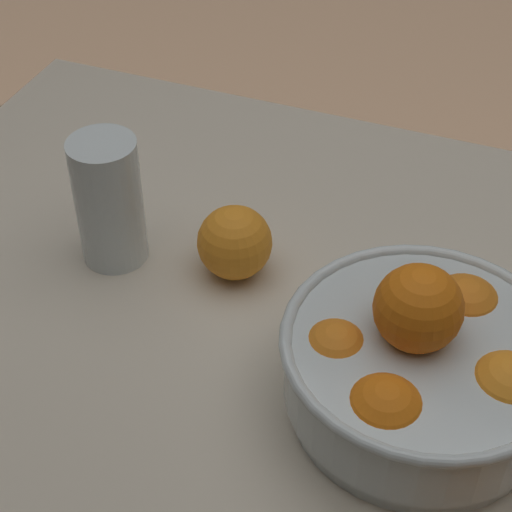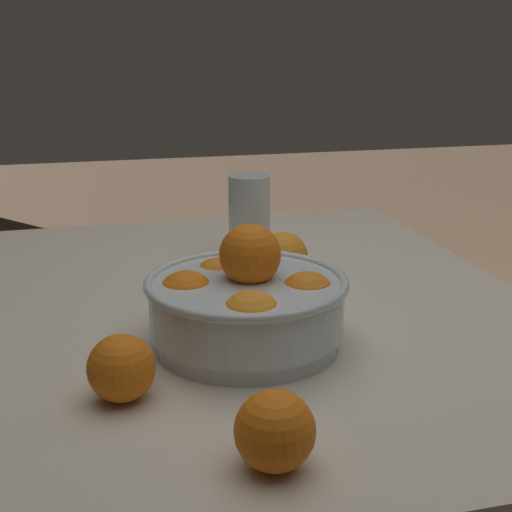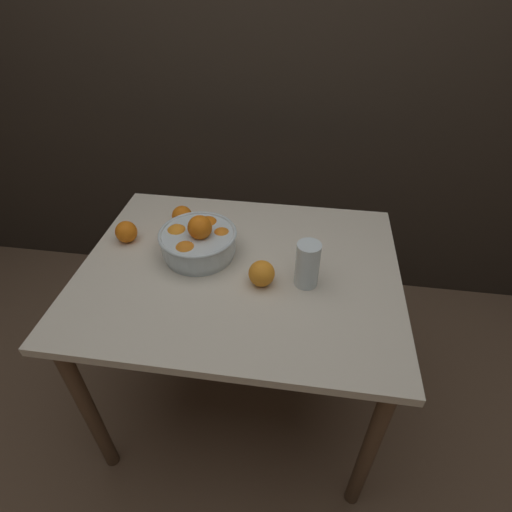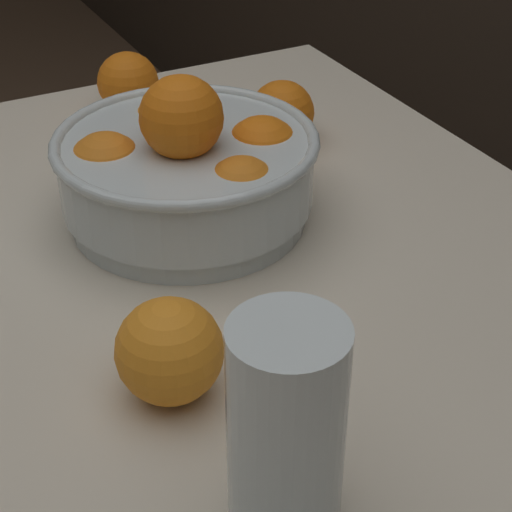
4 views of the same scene
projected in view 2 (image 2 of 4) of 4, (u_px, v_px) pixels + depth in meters
The scene contains 6 objects.
dining_table at pixel (257, 361), 1.12m from camera, with size 1.06×0.84×0.77m.
fruit_bowl at pixel (245, 304), 0.92m from camera, with size 0.26×0.26×0.16m.
juice_glass at pixel (249, 221), 1.29m from camera, with size 0.08×0.08×0.15m.
orange_loose_near_bowl at pixel (283, 257), 1.17m from camera, with size 0.08×0.08×0.08m, color orange.
orange_loose_front at pixel (275, 431), 0.66m from camera, with size 0.08×0.08×0.08m, color orange.
orange_loose_aside at pixel (121, 368), 0.79m from camera, with size 0.08×0.08×0.08m, color orange.
Camera 2 is at (-0.99, 0.25, 1.17)m, focal length 50.00 mm.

